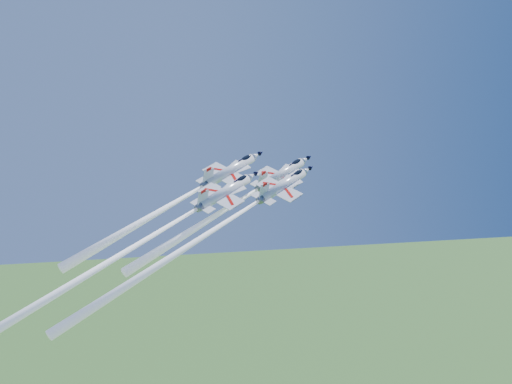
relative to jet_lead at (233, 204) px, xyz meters
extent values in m
cylinder|color=white|center=(10.55, 5.77, 4.52)|extent=(4.31, 6.91, 11.34)
cone|color=white|center=(16.08, 8.79, 6.90)|extent=(2.81, 3.10, 2.99)
cone|color=black|center=(17.37, 9.49, 7.45)|extent=(1.42, 1.56, 1.50)
cone|color=slate|center=(5.44, 2.98, 2.33)|extent=(2.64, 2.67, 2.05)
ellipsoid|color=black|center=(14.03, 7.45, 6.66)|extent=(2.98, 2.44, 2.06)
cube|color=black|center=(12.82, 6.72, 6.37)|extent=(1.00, 0.72, 0.67)
cube|color=white|center=(9.65, 5.35, 3.91)|extent=(8.08, 9.06, 3.85)
cube|color=white|center=(11.72, 7.77, 5.43)|extent=(3.19, 2.38, 1.48)
cube|color=white|center=(13.02, 5.88, 4.81)|extent=(3.19, 2.38, 1.48)
cube|color=white|center=(6.20, 3.42, 2.56)|extent=(4.30, 4.92, 2.07)
cube|color=white|center=(6.18, 2.90, 4.07)|extent=(2.40, 2.30, 3.40)
cube|color=red|center=(6.20, 2.51, 5.32)|extent=(1.11, 0.86, 0.92)
cube|color=black|center=(10.69, 6.12, 3.74)|extent=(8.10, 4.72, 3.59)
sphere|color=white|center=(5.25, 2.87, 2.24)|extent=(0.99, 1.07, 0.98)
cone|color=white|center=(-7.18, -3.92, -3.09)|extent=(7.30, 14.68, 28.56)
cylinder|color=white|center=(0.67, 8.40, 5.15)|extent=(4.54, 7.28, 11.95)
cone|color=white|center=(6.50, 11.59, 7.66)|extent=(2.96, 3.26, 3.15)
cone|color=black|center=(7.86, 12.33, 8.24)|extent=(1.49, 1.64, 1.58)
cone|color=slate|center=(-4.71, 5.46, 2.84)|extent=(2.78, 2.81, 2.16)
ellipsoid|color=black|center=(4.34, 10.18, 7.40)|extent=(3.13, 2.58, 2.17)
cube|color=black|center=(3.07, 9.41, 7.10)|extent=(1.05, 0.76, 0.71)
cube|color=white|center=(-0.27, 7.97, 4.50)|extent=(8.51, 9.55, 4.05)
cube|color=white|center=(1.91, 10.51, 6.11)|extent=(3.36, 2.51, 1.56)
cube|color=white|center=(3.28, 8.52, 5.45)|extent=(3.36, 2.51, 1.56)
cube|color=white|center=(-3.91, 5.93, 3.09)|extent=(4.53, 5.18, 2.19)
cube|color=white|center=(-3.93, 5.39, 4.67)|extent=(2.53, 2.42, 3.58)
cube|color=red|center=(-3.90, 4.97, 5.99)|extent=(1.17, 0.91, 0.96)
cube|color=black|center=(0.82, 8.78, 4.33)|extent=(8.54, 4.97, 3.78)
sphere|color=white|center=(-4.91, 5.35, 2.75)|extent=(1.04, 1.12, 1.03)
cone|color=white|center=(-17.28, -1.40, -2.56)|extent=(7.40, 14.74, 28.51)
cylinder|color=white|center=(8.97, -1.63, 3.50)|extent=(4.08, 6.55, 10.74)
cone|color=white|center=(14.22, 1.23, 5.75)|extent=(2.66, 2.93, 2.83)
cone|color=black|center=(15.44, 1.90, 6.28)|extent=(1.34, 1.48, 1.42)
cone|color=slate|center=(4.14, -4.28, 1.42)|extent=(2.50, 2.53, 1.94)
ellipsoid|color=black|center=(12.27, -0.04, 5.52)|extent=(2.82, 2.32, 1.95)
cube|color=black|center=(11.13, -0.73, 5.25)|extent=(0.94, 0.68, 0.63)
cube|color=white|center=(8.13, -2.03, 2.92)|extent=(7.65, 8.58, 3.64)
cube|color=white|center=(10.09, 0.26, 4.36)|extent=(3.02, 2.26, 1.40)
cube|color=white|center=(11.32, -1.53, 3.77)|extent=(3.02, 2.26, 1.40)
cube|color=white|center=(4.85, -3.86, 1.64)|extent=(4.08, 4.66, 1.97)
cube|color=white|center=(4.84, -4.34, 3.07)|extent=(2.28, 2.17, 3.22)
cube|color=red|center=(4.86, -4.72, 4.26)|extent=(1.05, 0.82, 0.87)
cube|color=black|center=(9.11, -1.29, 2.76)|extent=(7.67, 4.47, 3.40)
sphere|color=white|center=(3.95, -4.38, 1.34)|extent=(0.94, 1.01, 0.93)
cone|color=white|center=(-12.89, -13.58, -5.89)|extent=(8.91, 18.97, 38.15)
cylinder|color=white|center=(-1.66, -0.48, 2.43)|extent=(4.27, 6.85, 11.24)
cone|color=white|center=(3.83, 2.51, 4.79)|extent=(2.78, 3.07, 2.96)
cone|color=black|center=(5.10, 3.21, 5.34)|extent=(1.40, 1.55, 1.49)
cone|color=slate|center=(-6.72, -3.25, 0.26)|extent=(2.61, 2.65, 2.03)
ellipsoid|color=black|center=(1.79, 1.19, 4.55)|extent=(2.95, 2.42, 2.04)
cube|color=black|center=(0.59, 0.46, 4.27)|extent=(0.99, 0.71, 0.66)
cube|color=white|center=(-2.55, -0.89, 1.83)|extent=(8.00, 8.98, 3.81)
cube|color=white|center=(-0.49, 1.50, 3.34)|extent=(3.16, 2.36, 1.47)
cube|color=white|center=(0.79, -0.37, 2.72)|extent=(3.16, 2.36, 1.47)
cube|color=white|center=(-5.97, -2.81, 0.49)|extent=(4.26, 4.88, 2.06)
cube|color=white|center=(-5.99, -3.32, 1.99)|extent=(2.38, 2.27, 3.36)
cube|color=red|center=(-5.96, -3.71, 3.23)|extent=(1.10, 0.85, 0.91)
cube|color=black|center=(-1.52, -0.13, 1.66)|extent=(8.03, 4.68, 3.56)
sphere|color=white|center=(-6.91, -3.35, 0.18)|extent=(0.98, 1.06, 0.97)
cone|color=white|center=(-27.78, -14.75, -8.79)|extent=(10.60, 23.09, 47.01)
camera|label=1|loc=(-16.75, -101.80, 19.55)|focal=40.00mm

